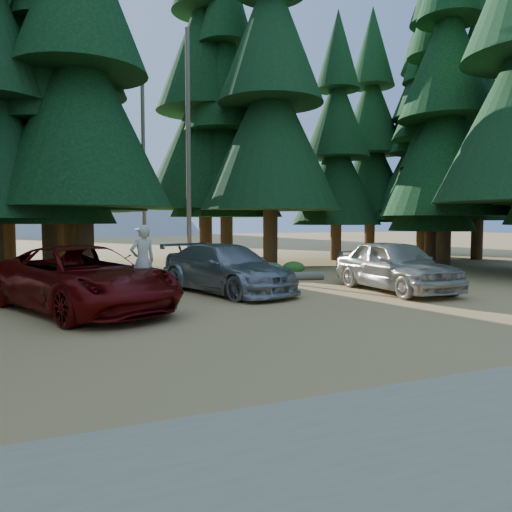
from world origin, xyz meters
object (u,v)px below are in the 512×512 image
Objects in this scene: silver_minivan_right at (395,265)px; log_right at (262,277)px; frisbee_player at (143,261)px; log_mid at (185,276)px; silver_minivan_center at (227,268)px; red_pickup at (83,279)px; log_left at (205,272)px.

silver_minivan_right is 1.02× the size of log_right.
frisbee_player reaches higher than log_right.
log_right is (-2.92, 4.48, -0.71)m from silver_minivan_right.
frisbee_player is at bearing -101.01° from log_mid.
red_pickup is at bearing -176.67° from silver_minivan_center.
frisbee_player reaches higher than silver_minivan_right.
log_right is at bearing 29.91° from silver_minivan_center.
frisbee_player reaches higher than silver_minivan_center.
silver_minivan_right reaches higher than log_left.
frisbee_player is (-3.20, -2.52, 0.54)m from silver_minivan_center.
log_mid is 3.10m from log_right.
silver_minivan_center is 1.10× the size of log_right.
frisbee_player is 7.66m from log_right.
log_left is (0.96, 5.50, -0.65)m from silver_minivan_center.
log_mid is (-0.35, 4.03, -0.66)m from silver_minivan_center.
silver_minivan_right is at bearing -33.87° from log_mid.
red_pickup is at bearing -43.08° from frisbee_player.
log_mid is (4.26, 5.76, -0.71)m from red_pickup.
log_left is (-4.35, 7.41, -0.72)m from silver_minivan_right.
log_left is 1.17× the size of log_mid.
log_mid is (-5.66, 5.93, -0.73)m from silver_minivan_right.
silver_minivan_right is at bearing 170.50° from frisbee_player.
log_mid is at bearing -126.18° from log_left.
silver_minivan_center is 2.98× the size of frisbee_player.
silver_minivan_right is at bearing -23.90° from red_pickup.
frisbee_player is 0.54× the size of log_mid.
red_pickup is at bearing -132.95° from log_right.
log_right is at bearing 8.72° from red_pickup.
frisbee_player is 7.25m from log_mid.
silver_minivan_center is 4.10m from log_mid.
red_pickup is 9.15m from log_left.
log_mid is 0.68× the size of log_right.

